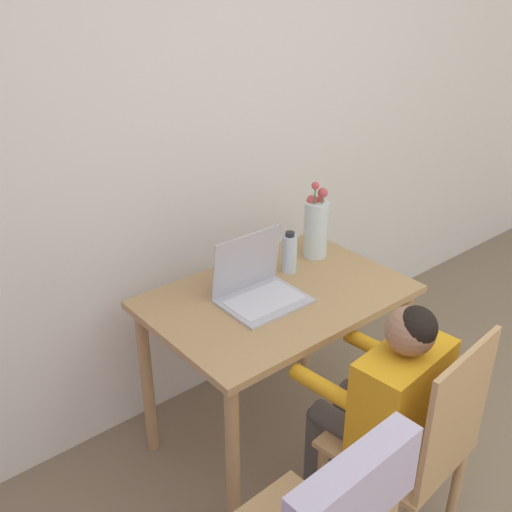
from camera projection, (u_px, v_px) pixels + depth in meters
name	position (u px, v px, depth m)	size (l,w,h in m)	color
wall_back	(224.00, 131.00, 2.59)	(6.40, 0.05, 2.50)	white
dining_table	(277.00, 317.00, 2.41)	(1.01, 0.68, 0.74)	tan
chair_occupied	(414.00, 448.00, 1.98)	(0.44, 0.44, 0.93)	tan
person_seated	(386.00, 396.00, 1.99)	(0.40, 0.45, 1.00)	orange
laptop	(257.00, 285.00, 2.30)	(0.32, 0.26, 0.26)	#B2B2B7
flower_vase	(316.00, 226.00, 2.59)	(0.11, 0.11, 0.35)	silver
water_bottle	(289.00, 253.00, 2.48)	(0.06, 0.06, 0.18)	silver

